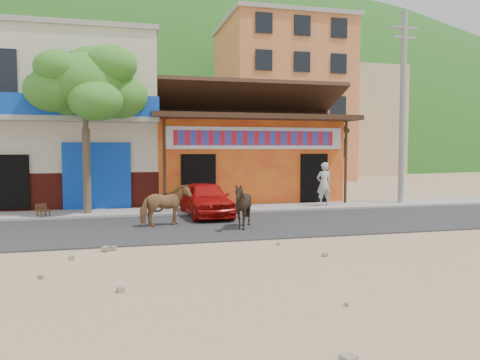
# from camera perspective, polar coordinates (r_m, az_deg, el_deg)

# --- Properties ---
(ground) EXTENTS (120.00, 120.00, 0.00)m
(ground) POSITION_cam_1_polar(r_m,az_deg,el_deg) (12.36, 2.01, -7.41)
(ground) COLOR #9E825B
(ground) RESTS_ON ground
(road) EXTENTS (60.00, 5.00, 0.04)m
(road) POSITION_cam_1_polar(r_m,az_deg,el_deg) (14.74, -0.73, -5.51)
(road) COLOR #28282B
(road) RESTS_ON ground
(sidewalk) EXTENTS (60.00, 2.00, 0.12)m
(sidewalk) POSITION_cam_1_polar(r_m,az_deg,el_deg) (18.11, -3.33, -3.64)
(sidewalk) COLOR gray
(sidewalk) RESTS_ON ground
(dance_club) EXTENTS (8.00, 6.00, 3.60)m
(dance_club) POSITION_cam_1_polar(r_m,az_deg,el_deg) (22.31, -0.25, 2.25)
(dance_club) COLOR orange
(dance_club) RESTS_ON ground
(cafe_building) EXTENTS (7.00, 6.00, 7.00)m
(cafe_building) POSITION_cam_1_polar(r_m,az_deg,el_deg) (21.77, -19.92, 6.46)
(cafe_building) COLOR beige
(cafe_building) RESTS_ON ground
(apartment_front) EXTENTS (9.00, 9.00, 12.00)m
(apartment_front) POSITION_cam_1_polar(r_m,az_deg,el_deg) (37.91, 4.95, 9.23)
(apartment_front) COLOR #CC723F
(apartment_front) RESTS_ON ground
(apartment_rear) EXTENTS (8.00, 8.00, 10.00)m
(apartment_rear) POSITION_cam_1_polar(r_m,az_deg,el_deg) (46.89, 13.00, 6.88)
(apartment_rear) COLOR tan
(apartment_rear) RESTS_ON ground
(hillside) EXTENTS (100.00, 40.00, 24.00)m
(hillside) POSITION_cam_1_polar(r_m,az_deg,el_deg) (82.27, -12.02, 10.42)
(hillside) COLOR #194C14
(hillside) RESTS_ON ground
(tree) EXTENTS (3.00, 3.00, 6.00)m
(tree) POSITION_cam_1_polar(r_m,az_deg,el_deg) (17.49, -18.29, 5.96)
(tree) COLOR #2D721E
(tree) RESTS_ON sidewalk
(utility_pole) EXTENTS (0.24, 0.24, 8.00)m
(utility_pole) POSITION_cam_1_polar(r_m,az_deg,el_deg) (21.18, 19.20, 8.24)
(utility_pole) COLOR gray
(utility_pole) RESTS_ON sidewalk
(cow_tan) EXTENTS (1.65, 1.14, 1.28)m
(cow_tan) POSITION_cam_1_polar(r_m,az_deg,el_deg) (14.52, -9.12, -3.07)
(cow_tan) COLOR #996A3D
(cow_tan) RESTS_ON road
(cow_dark) EXTENTS (1.55, 1.48, 1.35)m
(cow_dark) POSITION_cam_1_polar(r_m,az_deg,el_deg) (13.86, 0.33, -3.19)
(cow_dark) COLOR black
(cow_dark) RESTS_ON road
(red_car) EXTENTS (1.63, 3.65, 1.22)m
(red_car) POSITION_cam_1_polar(r_m,az_deg,el_deg) (16.51, -4.19, -2.31)
(red_car) COLOR #B40E0C
(red_car) RESTS_ON road
(scooter) EXTENTS (1.91, 1.14, 0.95)m
(scooter) POSITION_cam_1_polar(r_m,az_deg,el_deg) (17.42, -8.24, -2.20)
(scooter) COLOR black
(scooter) RESTS_ON sidewalk
(pedestrian) EXTENTS (0.67, 0.47, 1.75)m
(pedestrian) POSITION_cam_1_polar(r_m,az_deg,el_deg) (19.12, 10.18, -0.49)
(pedestrian) COLOR #BBBBBB
(pedestrian) RESTS_ON sidewalk
(cafe_chair_right) EXTENTS (0.52, 0.52, 0.79)m
(cafe_chair_right) POSITION_cam_1_polar(r_m,az_deg,el_deg) (17.24, -22.87, -2.78)
(cafe_chair_right) COLOR #4F361A
(cafe_chair_right) RESTS_ON sidewalk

